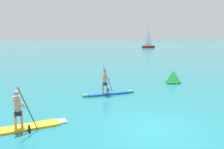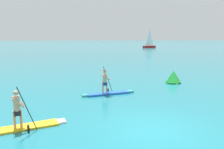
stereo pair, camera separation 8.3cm
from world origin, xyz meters
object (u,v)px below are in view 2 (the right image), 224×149
(sailboat_right_horizon, at_px, (149,45))
(paddleboarder_mid_center, at_px, (108,90))
(paddleboarder_near_left, at_px, (22,121))
(race_marker_buoy, at_px, (173,78))

(sailboat_right_horizon, bearing_deg, paddleboarder_mid_center, 54.37)
(paddleboarder_near_left, relative_size, race_marker_buoy, 2.74)
(paddleboarder_mid_center, xyz_separation_m, race_marker_buoy, (5.82, 3.01, 0.13))
(race_marker_buoy, distance_m, sailboat_right_horizon, 58.90)
(paddleboarder_near_left, height_order, sailboat_right_horizon, sailboat_right_horizon)
(paddleboarder_mid_center, height_order, race_marker_buoy, paddleboarder_mid_center)
(sailboat_right_horizon, bearing_deg, race_marker_buoy, 58.75)
(paddleboarder_near_left, xyz_separation_m, sailboat_right_horizon, (25.26, 64.95, 0.68))
(race_marker_buoy, height_order, sailboat_right_horizon, sailboat_right_horizon)
(sailboat_right_horizon, bearing_deg, paddleboarder_near_left, 52.54)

